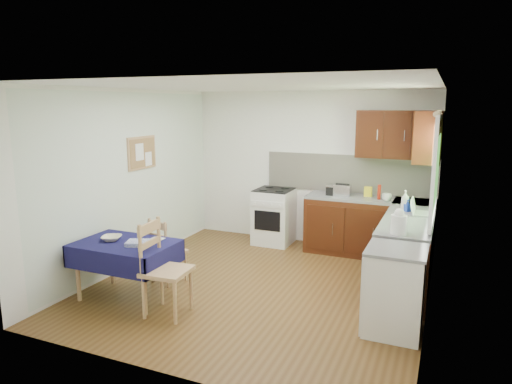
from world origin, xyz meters
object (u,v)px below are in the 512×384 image
at_px(dining_table, 125,251).
at_px(chair_near, 163,266).
at_px(toaster, 342,190).
at_px(kettle, 399,223).
at_px(chair_far, 166,249).
at_px(sandwich_press, 336,190).
at_px(dish_rack, 413,212).

bearing_deg(dining_table, chair_near, -38.69).
height_order(toaster, kettle, kettle).
relative_size(chair_near, kettle, 3.69).
xyz_separation_m(chair_far, chair_near, (0.49, -0.77, 0.10)).
bearing_deg(chair_near, dining_table, 70.48).
bearing_deg(sandwich_press, dining_table, -146.12).
relative_size(chair_far, kettle, 3.02).
bearing_deg(toaster, dish_rack, -30.50).
height_order(sandwich_press, kettle, kettle).
height_order(dining_table, chair_far, chair_far).
xyz_separation_m(toaster, sandwich_press, (-0.11, 0.05, -0.01)).
bearing_deg(chair_near, toaster, -29.08).
xyz_separation_m(dining_table, dish_rack, (3.05, 1.92, 0.34)).
bearing_deg(toaster, kettle, -55.38).
relative_size(chair_near, toaster, 4.15).
xyz_separation_m(toaster, dish_rack, (1.09, -0.79, -0.06)).
bearing_deg(dish_rack, kettle, -113.01).
distance_m(chair_near, sandwich_press, 3.21).
bearing_deg(dining_table, sandwich_press, 32.55).
bearing_deg(chair_far, chair_near, 138.16).
height_order(chair_far, sandwich_press, sandwich_press).
distance_m(sandwich_press, kettle, 2.20).
relative_size(chair_near, dish_rack, 2.41).
height_order(dining_table, dish_rack, dish_rack).
height_order(sandwich_press, dish_rack, dish_rack).
distance_m(dining_table, sandwich_press, 3.36).
relative_size(toaster, kettle, 0.89).
distance_m(dining_table, toaster, 3.37).
relative_size(chair_far, dish_rack, 1.97).
bearing_deg(dining_table, dish_rack, 8.58).
bearing_deg(kettle, dining_table, -163.43).
distance_m(chair_near, dish_rack, 3.22).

